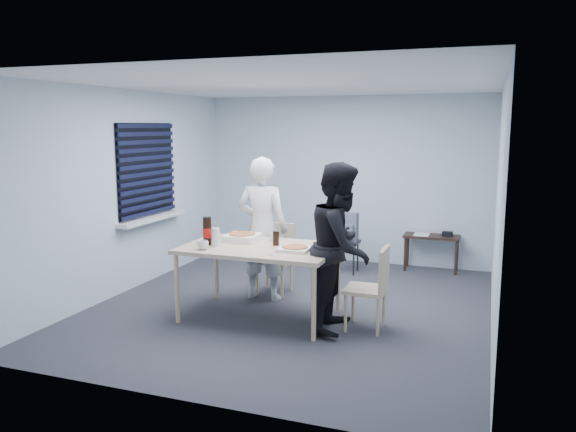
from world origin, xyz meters
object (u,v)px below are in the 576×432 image
at_px(chair_right, 374,283).
at_px(person_black, 341,247).
at_px(mug_a, 203,245).
at_px(soda_bottle, 207,231).
at_px(side_table, 432,241).
at_px(stool, 347,248).
at_px(chair_far, 277,253).
at_px(backpack, 347,227).
at_px(mug_b, 273,237).
at_px(dining_table, 260,251).
at_px(person_white, 263,229).

xyz_separation_m(chair_right, person_black, (-0.35, -0.07, 0.37)).
relative_size(mug_a, soda_bottle, 0.39).
xyz_separation_m(side_table, stool, (-1.15, -0.53, -0.09)).
bearing_deg(person_black, chair_right, -79.32).
relative_size(chair_far, soda_bottle, 2.80).
bearing_deg(side_table, backpack, -154.76).
xyz_separation_m(person_black, mug_b, (-0.89, 0.34, -0.02)).
bearing_deg(dining_table, person_white, 109.60).
bearing_deg(soda_bottle, stool, 66.41).
xyz_separation_m(dining_table, mug_a, (-0.51, -0.36, 0.11)).
height_order(person_black, backpack, person_black).
height_order(chair_far, person_black, person_black).
relative_size(person_white, mug_a, 14.39).
relative_size(stool, mug_b, 4.74).
relative_size(backpack, mug_b, 4.19).
height_order(person_white, mug_a, person_white).
height_order(chair_far, person_white, person_white).
distance_m(dining_table, person_black, 0.94).
relative_size(side_table, backpack, 1.93).
bearing_deg(dining_table, backpack, 78.56).
relative_size(chair_far, side_table, 1.10).
relative_size(chair_far, mug_b, 8.90).
relative_size(side_table, soda_bottle, 2.53).
distance_m(dining_table, chair_far, 1.06).
bearing_deg(stool, mug_a, -110.30).
bearing_deg(backpack, mug_a, -118.53).
bearing_deg(soda_bottle, chair_right, 4.88).
distance_m(stool, backpack, 0.31).
relative_size(chair_right, backpack, 2.13).
height_order(chair_far, side_table, chair_far).
distance_m(chair_far, soda_bottle, 1.29).
xyz_separation_m(person_black, stool, (-0.48, 2.27, -0.52)).
height_order(side_table, mug_b, mug_b).
relative_size(person_white, backpack, 4.23).
bearing_deg(mug_a, chair_far, 76.65).
xyz_separation_m(dining_table, mug_b, (0.04, 0.32, 0.10)).
relative_size(person_white, mug_b, 17.70).
bearing_deg(mug_b, dining_table, -97.46).
xyz_separation_m(side_table, mug_a, (-2.11, -3.13, 0.41)).
distance_m(chair_far, chair_right, 1.76).
distance_m(chair_far, mug_a, 1.46).
xyz_separation_m(side_table, mug_b, (-1.56, -2.45, 0.41)).
distance_m(side_table, mug_a, 3.80).
xyz_separation_m(dining_table, chair_right, (1.28, 0.04, -0.25)).
height_order(person_white, backpack, person_white).
bearing_deg(person_black, chair_far, 46.99).
bearing_deg(stool, dining_table, -101.38).
bearing_deg(chair_far, chair_right, -33.73).
height_order(person_black, mug_a, person_black).
height_order(person_black, stool, person_black).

